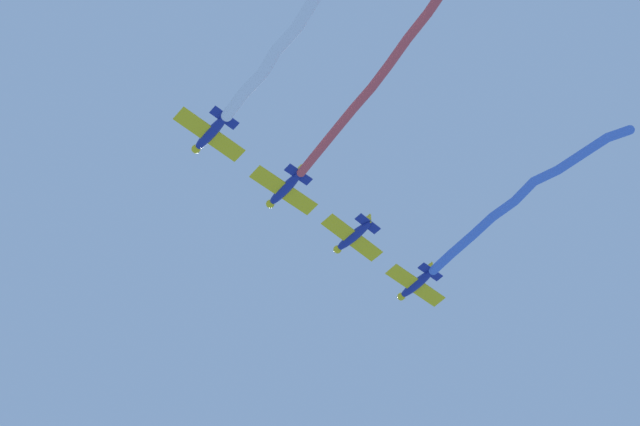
{
  "coord_description": "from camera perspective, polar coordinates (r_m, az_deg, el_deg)",
  "views": [
    {
      "loc": [
        -42.85,
        -14.27,
        7.5
      ],
      "look_at": [
        1.51,
        -5.6,
        68.89
      ],
      "focal_mm": 49.06,
      "sensor_mm": 36.0,
      "label": 1
    }
  ],
  "objects": [
    {
      "name": "airplane_lead",
      "position": [
        81.7,
        6.27,
        -4.66
      ],
      "size": [
        5.86,
        5.17,
        1.6
      ],
      "rotation": [
        0.0,
        0.0,
        0.9
      ],
      "color": "navy"
    },
    {
      "name": "smoke_trail_right_wing",
      "position": [
        69.31,
        4.08,
        9.27
      ],
      "size": [
        17.01,
        16.94,
        1.95
      ],
      "color": "#DB4C4C"
    },
    {
      "name": "smoke_trail_slot",
      "position": [
        67.63,
        -2.16,
        11.48
      ],
      "size": [
        13.27,
        13.35,
        1.59
      ],
      "color": "white"
    },
    {
      "name": "smoke_trail_lead",
      "position": [
        79.36,
        13.21,
        1.06
      ],
      "size": [
        10.53,
        19.23,
        4.24
      ],
      "color": "#4C75DB"
    },
    {
      "name": "airplane_left_wing",
      "position": [
        78.08,
        2.14,
        -1.56
      ],
      "size": [
        5.98,
        5.1,
        1.6
      ],
      "rotation": [
        0.0,
        0.0,
        0.94
      ],
      "color": "navy"
    },
    {
      "name": "airplane_slot",
      "position": [
        72.5,
        -7.18,
        5.16
      ],
      "size": [
        5.88,
        5.16,
        1.6
      ],
      "rotation": [
        0.0,
        0.0,
        0.91
      ],
      "color": "navy"
    },
    {
      "name": "airplane_right_wing",
      "position": [
        74.67,
        -2.35,
        1.54
      ],
      "size": [
        5.82,
        5.2,
        1.6
      ],
      "rotation": [
        0.0,
        0.0,
        0.88
      ],
      "color": "navy"
    }
  ]
}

